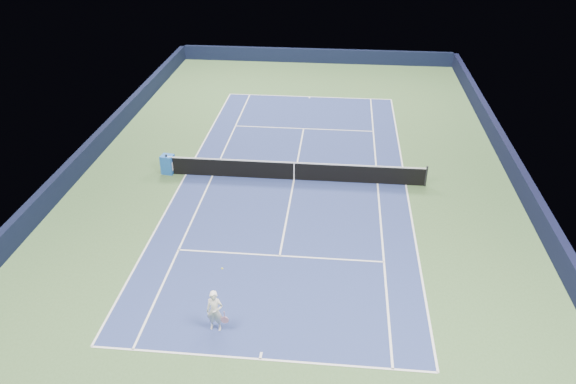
{
  "coord_description": "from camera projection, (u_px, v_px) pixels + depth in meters",
  "views": [
    {
      "loc": [
        2.12,
        -24.39,
        13.27
      ],
      "look_at": [
        -0.0,
        -3.0,
        1.0
      ],
      "focal_mm": 35.0,
      "sensor_mm": 36.0,
      "label": 1
    }
  ],
  "objects": [
    {
      "name": "service_line_far",
      "position": [
        304.0,
        129.0,
        33.37
      ],
      "size": [
        8.23,
        0.08,
        0.0
      ],
      "primitive_type": "cube",
      "color": "white",
      "rests_on": "ground"
    },
    {
      "name": "baseline_far",
      "position": [
        310.0,
        97.0,
        38.11
      ],
      "size": [
        10.97,
        0.08,
        0.0
      ],
      "primitive_type": "cube",
      "color": "white",
      "rests_on": "ground"
    },
    {
      "name": "wall_right",
      "position": [
        521.0,
        180.0,
        26.64
      ],
      "size": [
        0.35,
        40.0,
        1.1
      ],
      "primitive_type": "cube",
      "color": "black",
      "rests_on": "ground"
    },
    {
      "name": "ground",
      "position": [
        294.0,
        180.0,
        27.84
      ],
      "size": [
        40.0,
        40.0,
        0.0
      ],
      "primitive_type": "plane",
      "color": "#3C5A31",
      "rests_on": "ground"
    },
    {
      "name": "court_surface",
      "position": [
        294.0,
        180.0,
        27.84
      ],
      "size": [
        10.97,
        23.77,
        0.01
      ],
      "primitive_type": "cube",
      "color": "navy",
      "rests_on": "ground"
    },
    {
      "name": "tennis_net",
      "position": [
        294.0,
        171.0,
        27.59
      ],
      "size": [
        12.9,
        0.1,
        1.07
      ],
      "color": "black",
      "rests_on": "ground"
    },
    {
      "name": "sideline_singles_left",
      "position": [
        213.0,
        176.0,
        28.19
      ],
      "size": [
        0.08,
        23.77,
        0.0
      ],
      "primitive_type": "cube",
      "color": "white",
      "rests_on": "ground"
    },
    {
      "name": "center_service_line",
      "position": [
        294.0,
        180.0,
        27.84
      ],
      "size": [
        0.08,
        12.8,
        0.0
      ],
      "primitive_type": "cube",
      "color": "white",
      "rests_on": "ground"
    },
    {
      "name": "sideline_doubles_right",
      "position": [
        406.0,
        185.0,
        27.36
      ],
      "size": [
        0.08,
        23.77,
        0.0
      ],
      "primitive_type": "cube",
      "color": "white",
      "rests_on": "ground"
    },
    {
      "name": "sideline_singles_right",
      "position": [
        378.0,
        183.0,
        27.48
      ],
      "size": [
        0.08,
        23.77,
        0.0
      ],
      "primitive_type": "cube",
      "color": "white",
      "rests_on": "ground"
    },
    {
      "name": "baseline_near",
      "position": [
        260.0,
        359.0,
        17.56
      ],
      "size": [
        10.97,
        0.08,
        0.0
      ],
      "primitive_type": "cube",
      "color": "white",
      "rests_on": "ground"
    },
    {
      "name": "center_mark_near",
      "position": [
        261.0,
        356.0,
        17.69
      ],
      "size": [
        0.08,
        0.3,
        0.0
      ],
      "primitive_type": "cube",
      "color": "white",
      "rests_on": "ground"
    },
    {
      "name": "center_mark_far",
      "position": [
        310.0,
        97.0,
        37.98
      ],
      "size": [
        0.08,
        0.3,
        0.0
      ],
      "primitive_type": "cube",
      "color": "white",
      "rests_on": "ground"
    },
    {
      "name": "wall_left",
      "position": [
        82.0,
        160.0,
        28.5
      ],
      "size": [
        0.35,
        40.0,
        1.1
      ],
      "primitive_type": "cube",
      "color": "black",
      "rests_on": "ground"
    },
    {
      "name": "wall_far",
      "position": [
        316.0,
        56.0,
        44.7
      ],
      "size": [
        22.0,
        0.35,
        1.1
      ],
      "primitive_type": "cube",
      "color": "black",
      "rests_on": "ground"
    },
    {
      "name": "sideline_doubles_left",
      "position": [
        186.0,
        174.0,
        28.31
      ],
      "size": [
        0.08,
        23.77,
        0.0
      ],
      "primitive_type": "cube",
      "color": "white",
      "rests_on": "ground"
    },
    {
      "name": "service_line_near",
      "position": [
        280.0,
        256.0,
        22.3
      ],
      "size": [
        8.23,
        0.08,
        0.0
      ],
      "primitive_type": "cube",
      "color": "white",
      "rests_on": "ground"
    },
    {
      "name": "sponsor_cube",
      "position": [
        168.0,
        164.0,
        28.24
      ],
      "size": [
        0.67,
        0.63,
        0.97
      ],
      "color": "blue",
      "rests_on": "ground"
    },
    {
      "name": "tennis_player",
      "position": [
        215.0,
        311.0,
        18.37
      ],
      "size": [
        0.75,
        1.23,
        1.78
      ],
      "color": "white",
      "rests_on": "ground"
    }
  ]
}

